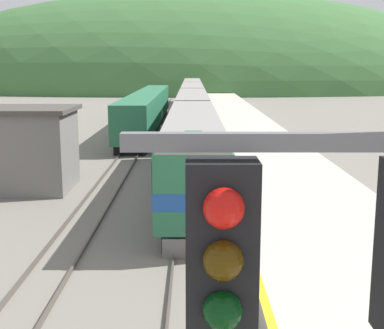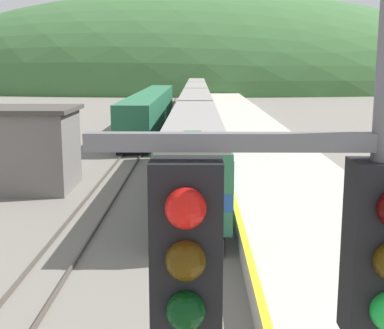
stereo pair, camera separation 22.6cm
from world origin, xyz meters
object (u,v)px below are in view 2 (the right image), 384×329
Objects in this scene: carriage_fourth at (197,91)px; carriage_third at (196,99)px; carriage_second at (196,114)px; siding_train at (151,110)px; express_train_lead_car at (194,150)px.

carriage_third is at bearing -90.00° from carriage_fourth.
carriage_fourth is (0.00, 20.54, 0.00)m from carriage_third.
carriage_second reaches higher than siding_train.
express_train_lead_car is 1.09× the size of carriage_fourth.
express_train_lead_car is 1.09× the size of carriage_third.
siding_train is (-4.90, -33.04, -0.29)m from carriage_fourth.
siding_train is (-4.90, 8.03, -0.29)m from carriage_second.
express_train_lead_car is at bearing -90.00° from carriage_third.
express_train_lead_car is at bearing -90.00° from carriage_fourth.
carriage_second is at bearing 90.00° from express_train_lead_car.
carriage_second is at bearing -90.00° from carriage_third.
express_train_lead_car reaches higher than carriage_second.
carriage_second is (0.00, 21.68, -0.01)m from express_train_lead_car.
carriage_second is 20.54m from carriage_third.
carriage_third reaches higher than siding_train.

